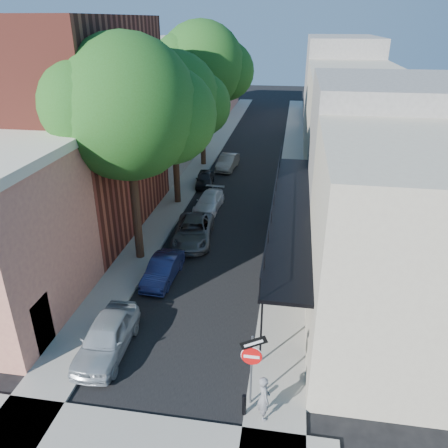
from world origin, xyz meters
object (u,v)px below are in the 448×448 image
at_px(parked_car_d, 209,201).
at_px(oak_mid, 180,100).
at_px(parked_car_b, 163,270).
at_px(pedestrian, 264,398).
at_px(parked_car_f, 228,162).
at_px(parked_car_c, 193,231).
at_px(parked_car_e, 205,179).
at_px(oak_near, 138,111).
at_px(sign_post, 252,359).
at_px(bollard, 244,405).
at_px(oak_far, 208,67).
at_px(parked_car_a, 107,337).

bearing_deg(parked_car_d, oak_mid, 157.55).
relative_size(parked_car_b, pedestrian, 2.15).
distance_m(parked_car_b, parked_car_f, 18.12).
xyz_separation_m(parked_car_c, parked_car_e, (-1.20, 9.28, -0.08)).
height_order(oak_mid, parked_car_d, oak_mid).
xyz_separation_m(oak_near, parked_car_c, (1.97, 2.21, -7.24)).
height_order(oak_mid, parked_car_b, oak_mid).
xyz_separation_m(sign_post, parked_car_d, (-4.56, 16.29, -1.48)).
bearing_deg(sign_post, parked_car_d, 105.64).
xyz_separation_m(bollard, pedestrian, (0.62, 0.00, 0.42)).
xyz_separation_m(oak_far, parked_car_d, (1.95, -10.01, -7.70)).
relative_size(parked_car_c, parked_car_f, 1.21).
distance_m(sign_post, parked_car_c, 12.44).
bearing_deg(parked_car_b, oak_far, 97.06).
xyz_separation_m(parked_car_d, parked_car_e, (-1.20, 4.49, 0.01)).
xyz_separation_m(oak_mid, parked_car_d, (2.02, -0.97, -6.50)).
bearing_deg(parked_car_c, parked_car_a, -102.81).
height_order(parked_car_c, parked_car_f, parked_car_c).
bearing_deg(parked_car_b, oak_near, 126.17).
bearing_deg(parked_car_e, parked_car_a, -97.24).
relative_size(oak_far, parked_car_f, 3.12).
bearing_deg(oak_far, parked_car_f, -29.71).
relative_size(oak_near, parked_car_a, 2.79).
bearing_deg(oak_far, parked_car_e, -82.22).
bearing_deg(parked_car_b, parked_car_e, 95.60).
relative_size(parked_car_a, parked_car_d, 1.07).
relative_size(oak_near, pedestrian, 6.94).
height_order(oak_near, parked_car_a, oak_near).
bearing_deg(parked_car_a, pedestrian, -21.39).
relative_size(sign_post, parked_car_e, 0.90).
bearing_deg(parked_car_e, bollard, -82.47).
distance_m(oak_near, pedestrian, 13.86).
bearing_deg(pedestrian, parked_car_b, 14.58).
height_order(parked_car_c, parked_car_d, parked_car_c).
xyz_separation_m(oak_mid, oak_far, (0.06, 9.04, 1.20)).
height_order(parked_car_a, parked_car_e, parked_car_a).
bearing_deg(oak_mid, oak_near, -89.63).
height_order(oak_far, pedestrian, oak_far).
relative_size(bollard, pedestrian, 0.49).
distance_m(oak_mid, parked_car_e, 7.43).
xyz_separation_m(parked_car_b, pedestrian, (5.56, -7.60, 0.36)).
xyz_separation_m(parked_car_b, parked_car_c, (0.55, 4.37, 0.06)).
bearing_deg(parked_car_e, parked_car_f, 68.90).
distance_m(oak_near, oak_mid, 8.01).
height_order(parked_car_b, pedestrian, pedestrian).
bearing_deg(parked_car_f, oak_mid, -98.57).
bearing_deg(parked_car_b, pedestrian, -50.94).
bearing_deg(parked_car_b, parked_car_c, 85.74).
xyz_separation_m(parked_car_d, parked_car_f, (-0.10, 8.95, 0.07)).
bearing_deg(parked_car_a, parked_car_d, 83.69).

